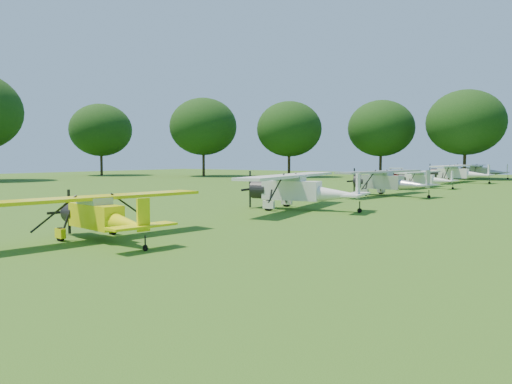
% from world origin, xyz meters
% --- Properties ---
extents(ground, '(160.00, 160.00, 0.00)m').
position_xyz_m(ground, '(0.00, 0.00, 0.00)').
color(ground, '#274D13').
rests_on(ground, ground).
extents(tree_belt, '(137.36, 130.27, 14.52)m').
position_xyz_m(tree_belt, '(3.57, 0.16, 8.03)').
color(tree_belt, '#321E13').
rests_on(tree_belt, ground).
extents(aircraft_2, '(5.88, 9.32, 1.83)m').
position_xyz_m(aircraft_2, '(-0.26, -7.93, 1.07)').
color(aircraft_2, '#E8E509').
rests_on(aircraft_2, ground).
extents(aircraft_3, '(7.43, 11.76, 2.31)m').
position_xyz_m(aircraft_3, '(0.13, 6.06, 1.35)').
color(aircraft_3, white).
rests_on(aircraft_3, ground).
extents(aircraft_4, '(7.14, 11.32, 2.22)m').
position_xyz_m(aircraft_4, '(0.46, 19.64, 1.30)').
color(aircraft_4, silver).
rests_on(aircraft_4, ground).
extents(aircraft_5, '(5.90, 9.40, 1.85)m').
position_xyz_m(aircraft_5, '(-0.31, 31.68, 1.08)').
color(aircraft_5, white).
rests_on(aircraft_5, ground).
extents(aircraft_6, '(7.47, 11.88, 2.34)m').
position_xyz_m(aircraft_6, '(-0.17, 44.75, 1.37)').
color(aircraft_6, white).
rests_on(aircraft_6, ground).
extents(aircraft_7, '(7.15, 11.37, 2.23)m').
position_xyz_m(aircraft_7, '(-0.24, 58.78, 1.30)').
color(aircraft_7, silver).
rests_on(aircraft_7, ground).
extents(golf_cart, '(2.13, 1.56, 1.65)m').
position_xyz_m(golf_cart, '(-9.45, 48.83, 0.55)').
color(golf_cart, '#A30B12').
rests_on(golf_cart, ground).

